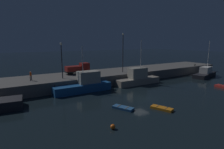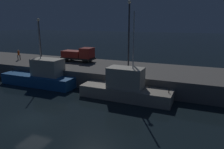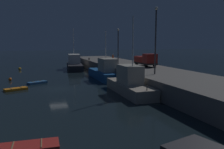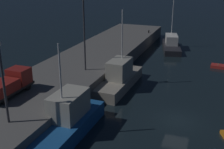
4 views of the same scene
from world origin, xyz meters
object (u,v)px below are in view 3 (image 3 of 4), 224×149
dinghy_red_small (37,83)px  utility_truck (146,60)px  lamp_post_west (118,43)px  fishing_boat_blue (74,64)px  fishing_trawler_green (106,72)px  mooring_buoy_mid (20,69)px  lamp_post_east (156,36)px  mooring_buoy_near (10,79)px  fishing_trawler_red (130,84)px  rowboat_white_mid (16,89)px  bollard_central (117,67)px  bollard_west (89,59)px  dockworker (113,58)px  dinghy_orange_near (27,148)px

dinghy_red_small → utility_truck: size_ratio=0.57×
dinghy_red_small → lamp_post_west: bearing=104.3°
fishing_boat_blue → fishing_trawler_green: bearing=8.4°
mooring_buoy_mid → lamp_post_east: bearing=30.7°
mooring_buoy_near → lamp_post_west: 20.52m
fishing_boat_blue → mooring_buoy_near: bearing=-44.8°
fishing_trawler_red → rowboat_white_mid: size_ratio=3.32×
lamp_post_west → bollard_central: (5.85, -2.43, -3.86)m
utility_truck → bollard_west: (-18.68, -5.96, -0.91)m
utility_truck → bollard_west: 19.62m
fishing_boat_blue → mooring_buoy_mid: fishing_boat_blue is taller
fishing_boat_blue → mooring_buoy_mid: size_ratio=19.65×
dinghy_red_small → mooring_buoy_mid: bearing=-170.9°
lamp_post_west → dockworker: lamp_post_west is taller
bollard_west → bollard_central: bollard_west is taller
lamp_post_east → utility_truck: lamp_post_east is taller
mooring_buoy_near → fishing_boat_blue: bearing=135.2°
mooring_buoy_near → mooring_buoy_mid: (-16.31, 0.99, 0.03)m
lamp_post_east → mooring_buoy_near: bearing=-127.4°
lamp_post_west → bollard_west: lamp_post_west is taller
dinghy_orange_near → mooring_buoy_near: mooring_buoy_near is taller
fishing_boat_blue → dinghy_red_small: fishing_boat_blue is taller
dinghy_orange_near → utility_truck: 31.28m
dinghy_red_small → mooring_buoy_near: 6.13m
fishing_boat_blue → dinghy_red_small: 20.33m
dockworker → bollard_central: (11.51, -3.38, -0.75)m
mooring_buoy_mid → dinghy_orange_near: bearing=2.5°
fishing_trawler_red → fishing_trawler_green: (-12.54, 0.84, -0.03)m
dinghy_red_small → bollard_west: 22.18m
fishing_trawler_green → dinghy_red_small: fishing_trawler_green is taller
dinghy_orange_near → dockworker: bearing=152.6°
rowboat_white_mid → mooring_buoy_mid: (-25.21, -0.34, 0.14)m
fishing_trawler_green → bollard_west: fishing_trawler_green is taller
fishing_boat_blue → rowboat_white_mid: fishing_boat_blue is taller
mooring_buoy_mid → utility_truck: 31.05m
fishing_trawler_red → fishing_boat_blue: bearing=-176.7°
fishing_trawler_green → dockworker: fishing_trawler_green is taller
dinghy_red_small → bollard_west: (-17.87, 12.95, 2.30)m
bollard_west → mooring_buoy_near: bearing=-51.9°
rowboat_white_mid → lamp_post_east: (6.01, 18.17, 7.24)m
dinghy_orange_near → dinghy_red_small: 24.46m
dinghy_red_small → lamp_post_west: (-3.89, 15.31, 6.15)m
fishing_boat_blue → dockworker: fishing_boat_blue is taller
mooring_buoy_near → bollard_west: size_ratio=1.02×
fishing_trawler_green → bollard_west: size_ratio=20.43×
rowboat_white_mid → dinghy_red_small: (-4.53, 2.96, 0.00)m
mooring_buoy_mid → dockworker: size_ratio=0.35×
dinghy_red_small → lamp_post_east: (10.53, 15.21, 7.24)m
rowboat_white_mid → dinghy_red_small: bearing=146.8°
mooring_buoy_mid → rowboat_white_mid: bearing=0.8°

